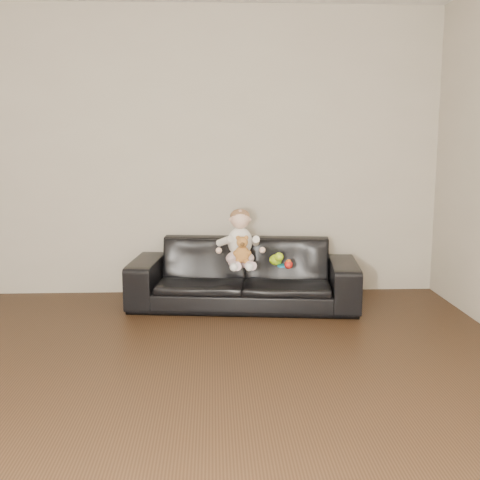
{
  "coord_description": "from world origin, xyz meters",
  "views": [
    {
      "loc": [
        0.42,
        -2.78,
        1.43
      ],
      "look_at": [
        0.64,
        2.16,
        0.59
      ],
      "focal_mm": 45.0,
      "sensor_mm": 36.0,
      "label": 1
    }
  ],
  "objects_px": {
    "sofa": "(244,274)",
    "baby": "(240,241)",
    "teddy_bear": "(242,250)",
    "toy_rattle": "(288,265)",
    "toy_green": "(276,260)",
    "toy_blue_disc": "(283,266)"
  },
  "relations": [
    {
      "from": "sofa",
      "to": "toy_blue_disc",
      "type": "bearing_deg",
      "value": -17.45
    },
    {
      "from": "toy_rattle",
      "to": "toy_green",
      "type": "bearing_deg",
      "value": 120.79
    },
    {
      "from": "sofa",
      "to": "toy_green",
      "type": "xyz_separation_m",
      "value": [
        0.27,
        -0.08,
        0.13
      ]
    },
    {
      "from": "sofa",
      "to": "baby",
      "type": "xyz_separation_m",
      "value": [
        -0.04,
        -0.11,
        0.3
      ]
    },
    {
      "from": "baby",
      "to": "toy_blue_disc",
      "type": "height_order",
      "value": "baby"
    },
    {
      "from": "toy_rattle",
      "to": "sofa",
      "type": "bearing_deg",
      "value": 146.83
    },
    {
      "from": "teddy_bear",
      "to": "toy_green",
      "type": "xyz_separation_m",
      "value": [
        0.29,
        0.17,
        -0.12
      ]
    },
    {
      "from": "toy_green",
      "to": "sofa",
      "type": "bearing_deg",
      "value": 163.0
    },
    {
      "from": "toy_rattle",
      "to": "toy_blue_disc",
      "type": "bearing_deg",
      "value": 109.76
    },
    {
      "from": "sofa",
      "to": "baby",
      "type": "bearing_deg",
      "value": -102.54
    },
    {
      "from": "baby",
      "to": "toy_rattle",
      "type": "distance_m",
      "value": 0.45
    },
    {
      "from": "baby",
      "to": "toy_rattle",
      "type": "xyz_separation_m",
      "value": [
        0.39,
        -0.13,
        -0.18
      ]
    },
    {
      "from": "sofa",
      "to": "toy_blue_disc",
      "type": "distance_m",
      "value": 0.37
    },
    {
      "from": "toy_green",
      "to": "toy_rattle",
      "type": "bearing_deg",
      "value": -59.21
    },
    {
      "from": "sofa",
      "to": "teddy_bear",
      "type": "bearing_deg",
      "value": -89.5
    },
    {
      "from": "sofa",
      "to": "teddy_bear",
      "type": "distance_m",
      "value": 0.36
    },
    {
      "from": "teddy_bear",
      "to": "toy_blue_disc",
      "type": "distance_m",
      "value": 0.4
    },
    {
      "from": "baby",
      "to": "toy_blue_disc",
      "type": "relative_size",
      "value": 4.77
    },
    {
      "from": "baby",
      "to": "teddy_bear",
      "type": "relative_size",
      "value": 2.14
    },
    {
      "from": "toy_green",
      "to": "baby",
      "type": "bearing_deg",
      "value": -175.27
    },
    {
      "from": "baby",
      "to": "toy_rattle",
      "type": "bearing_deg",
      "value": -35.57
    },
    {
      "from": "baby",
      "to": "sofa",
      "type": "bearing_deg",
      "value": 53.19
    }
  ]
}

